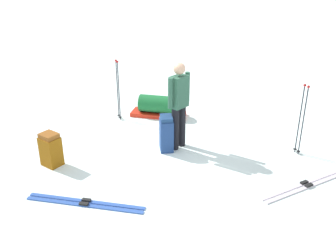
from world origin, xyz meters
name	(u,v)px	position (x,y,z in m)	size (l,w,h in m)	color
ground_plane	(168,161)	(0.00, 0.00, 0.00)	(80.00, 80.00, 0.00)	white
skier_standing	(179,102)	(0.51, -0.27, 0.95)	(0.40, 0.45, 1.70)	black
ski_pair_near	(85,203)	(-1.17, 1.42, 0.01)	(0.76, 1.83, 0.05)	#2E53A8
ski_pair_far	(306,185)	(-1.10, -2.17, 0.01)	(0.86, 1.78, 0.05)	silver
backpack_large_dark	(51,150)	(0.10, 2.09, 0.30)	(0.43, 0.43, 0.62)	#894F0B
backpack_bright	(166,134)	(0.43, -0.02, 0.34)	(0.34, 0.25, 0.70)	navy
ski_poles_planted_near	(118,87)	(2.07, 0.87, 0.76)	(0.18, 0.10, 1.37)	#1E232D
ski_poles_planted_far	(302,116)	(0.00, -2.47, 0.76)	(0.16, 0.10, 1.37)	black
gear_sled	(158,107)	(2.13, -0.03, 0.22)	(0.84, 1.32, 0.49)	red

